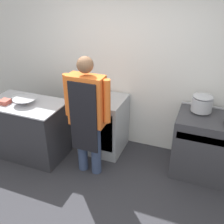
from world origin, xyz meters
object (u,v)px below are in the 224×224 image
Objects in this scene: plastic_tub at (5,102)px; stock_pot at (202,103)px; stove at (212,147)px; fridge_unit at (104,124)px; mixing_bowl at (25,101)px; person_cook at (87,111)px.

stock_pot is (2.69, 0.77, 0.11)m from plastic_tub.
stove is 3.03m from plastic_tub.
stock_pot is at bearing 3.39° from fridge_unit.
fridge_unit is 1.25m from mixing_bowl.
stock_pot reaches higher than fridge_unit.
stove is at bearing 19.58° from person_cook.
mixing_bowl is at bearing 18.22° from plastic_tub.
stock_pot is (2.41, 0.68, 0.09)m from mixing_bowl.
fridge_unit is 6.47× the size of plastic_tub.
mixing_bowl is (-0.98, -0.59, 0.49)m from fridge_unit.
stock_pot is (-0.23, 0.12, 0.59)m from stove.
stock_pot reaches higher than stove.
person_cook is at bearing -87.03° from fridge_unit.
person_cook is 1.56m from stock_pot.
mixing_bowl is at bearing -148.94° from fridge_unit.
stove is 1.65m from fridge_unit.
stock_pot is (1.39, 0.69, 0.06)m from person_cook.
plastic_tub is (-0.28, -0.09, -0.01)m from mixing_bowl.
mixing_bowl is 2.43× the size of plastic_tub.
plastic_tub is 2.80m from stock_pot.
fridge_unit is (-1.65, 0.03, -0.00)m from stove.
plastic_tub is at bearing -176.65° from person_cook.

